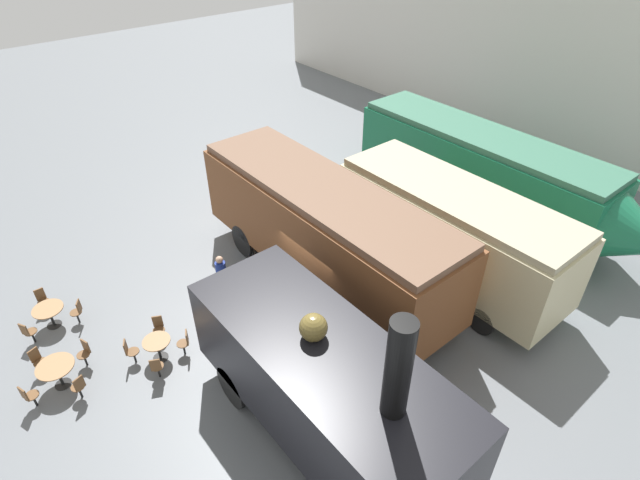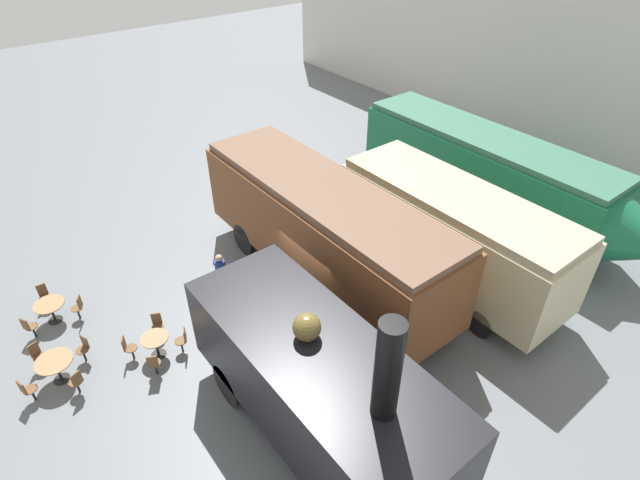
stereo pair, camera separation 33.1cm
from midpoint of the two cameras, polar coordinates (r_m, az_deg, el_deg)
The scene contains 21 objects.
ground_plane at distance 16.59m, azimuth 0.08°, elevation -7.41°, with size 80.00×80.00×0.00m, color slate.
backdrop_wall at distance 26.15m, azimuth 29.94°, elevation 16.17°, with size 44.00×0.15×9.00m.
streamlined_locomotive at distance 20.92m, azimuth 20.25°, elevation 6.90°, with size 12.74×2.63×3.40m.
passenger_coach_vintage at distance 17.04m, azimuth 15.46°, elevation 1.03°, with size 8.14×2.78×3.43m.
passenger_coach_wooden at distance 16.18m, azimuth 1.02°, elevation 1.51°, with size 10.09×2.86×3.73m.
steam_locomotive at distance 11.95m, azimuth 0.61°, elevation -15.90°, with size 7.42×2.73×5.49m.
cafe_table_near at distance 17.72m, azimuth -28.01°, elevation -6.79°, with size 0.91×0.91×0.71m.
cafe_table_mid at distance 15.74m, azimuth -27.49°, elevation -12.48°, with size 1.00×1.00×0.77m.
cafe_table_far at distance 15.41m, azimuth -17.72°, elevation -11.03°, with size 0.80×0.80×0.72m.
cafe_chair_0 at distance 18.42m, azimuth -28.56°, elevation -5.49°, with size 0.36×0.36×0.87m.
cafe_chair_1 at distance 17.43m, azimuth -29.85°, elevation -8.57°, with size 0.39×0.40×0.87m.
cafe_chair_2 at distance 17.46m, azimuth -25.41°, elevation -6.86°, with size 0.39×0.40×0.87m.
cafe_chair_3 at distance 16.06m, azimuth -24.86°, elevation -11.03°, with size 0.37×0.39×0.87m.
cafe_chair_4 at distance 16.43m, azimuth -29.07°, elevation -11.34°, with size 0.39×0.37×0.87m.
cafe_chair_5 at distance 15.64m, azimuth -29.97°, elevation -14.59°, with size 0.37×0.39×0.87m.
cafe_chair_6 at distance 15.24m, azimuth -25.49°, elevation -14.36°, with size 0.39×0.37×0.87m.
cafe_chair_7 at distance 15.97m, azimuth -17.54°, elevation -9.14°, with size 0.40×0.39×0.87m.
cafe_chair_8 at distance 15.58m, azimuth -20.53°, elevation -11.37°, with size 0.39×0.40×0.87m.
cafe_chair_9 at distance 14.91m, azimuth -17.85°, elevation -13.27°, with size 0.40×0.39×0.87m.
cafe_chair_10 at distance 15.33m, azimuth -14.81°, elevation -10.87°, with size 0.39×0.40×0.87m.
visitor_person at distance 16.50m, azimuth -10.64°, elevation -3.95°, with size 0.34×0.34×1.78m.
Camera 2 is at (9.56, -7.34, 11.40)m, focal length 28.00 mm.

